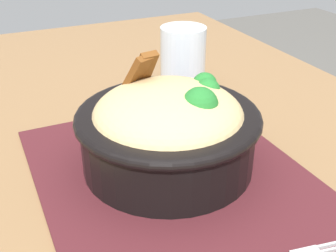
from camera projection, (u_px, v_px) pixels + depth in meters
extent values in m
cube|color=olive|center=(163.00, 207.00, 0.45)|extent=(1.36, 0.81, 0.03)
cylinder|color=brown|center=(185.00, 149.00, 1.25)|extent=(0.04, 0.04, 0.70)
cube|color=#47191E|center=(185.00, 191.00, 0.45)|extent=(0.40, 0.29, 0.00)
cylinder|color=black|center=(168.00, 139.00, 0.48)|extent=(0.19, 0.19, 0.07)
torus|color=black|center=(168.00, 117.00, 0.46)|extent=(0.20, 0.20, 0.01)
ellipsoid|color=tan|center=(168.00, 116.00, 0.46)|extent=(0.18, 0.18, 0.07)
sphere|color=#22702A|center=(205.00, 85.00, 0.49)|extent=(0.03, 0.03, 0.03)
sphere|color=#22702A|center=(200.00, 105.00, 0.44)|extent=(0.04, 0.04, 0.04)
sphere|color=#22702A|center=(208.00, 91.00, 0.48)|extent=(0.03, 0.03, 0.03)
cylinder|color=orange|center=(175.00, 92.00, 0.48)|extent=(0.03, 0.02, 0.01)
cylinder|color=orange|center=(178.00, 103.00, 0.45)|extent=(0.03, 0.02, 0.01)
cube|color=brown|center=(143.00, 73.00, 0.48)|extent=(0.04, 0.03, 0.06)
cube|color=brown|center=(135.00, 76.00, 0.48)|extent=(0.05, 0.03, 0.06)
cube|color=#B6B6B6|center=(333.00, 250.00, 0.37)|extent=(0.01, 0.02, 0.00)
cube|color=#B6B6B6|center=(329.00, 245.00, 0.38)|extent=(0.01, 0.02, 0.00)
cylinder|color=silver|center=(183.00, 60.00, 0.66)|extent=(0.07, 0.07, 0.10)
cylinder|color=silver|center=(183.00, 79.00, 0.67)|extent=(0.06, 0.06, 0.04)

